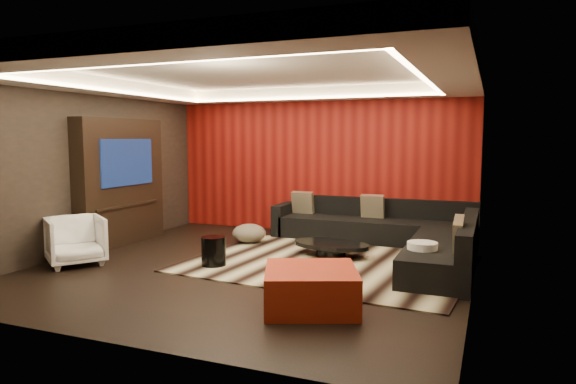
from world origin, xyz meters
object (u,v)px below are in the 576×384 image
at_px(sectional_sofa, 396,235).
at_px(coffee_table, 331,249).
at_px(drum_stool, 214,251).
at_px(white_side_table, 422,261).
at_px(armchair, 75,241).
at_px(orange_ottoman, 311,288).

bearing_deg(sectional_sofa, coffee_table, -136.32).
height_order(drum_stool, white_side_table, white_side_table).
relative_size(coffee_table, sectional_sofa, 0.34).
distance_m(white_side_table, armchair, 4.98).
xyz_separation_m(white_side_table, sectional_sofa, (-0.62, 1.61, 0.01)).
bearing_deg(armchair, white_side_table, -41.34).
xyz_separation_m(white_side_table, armchair, (-4.85, -1.11, 0.11)).
xyz_separation_m(coffee_table, orange_ottoman, (0.51, -2.42, 0.10)).
height_order(drum_stool, armchair, armchair).
bearing_deg(orange_ottoman, armchair, 172.00).
bearing_deg(orange_ottoman, coffee_table, 101.88).
xyz_separation_m(coffee_table, white_side_table, (1.49, -0.77, 0.12)).
relative_size(coffee_table, white_side_table, 2.52).
height_order(white_side_table, armchair, armchair).
height_order(white_side_table, sectional_sofa, sectional_sofa).
bearing_deg(coffee_table, orange_ottoman, -78.12).
bearing_deg(white_side_table, sectional_sofa, 111.02).
bearing_deg(armchair, sectional_sofa, -21.54).
bearing_deg(coffee_table, drum_stool, -139.22).
height_order(coffee_table, armchair, armchair).
bearing_deg(orange_ottoman, sectional_sofa, 83.57).
height_order(drum_stool, sectional_sofa, sectional_sofa).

